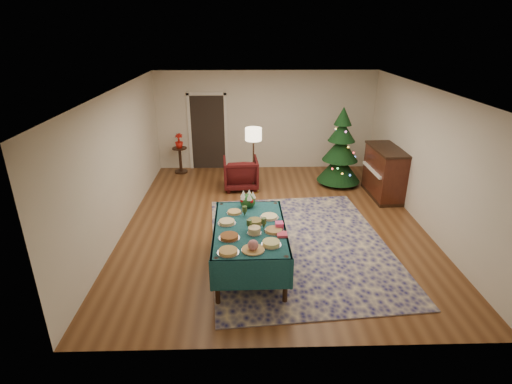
{
  "coord_description": "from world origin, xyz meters",
  "views": [
    {
      "loc": [
        -0.57,
        -7.4,
        3.78
      ],
      "look_at": [
        -0.38,
        -0.74,
        0.99
      ],
      "focal_mm": 28.0,
      "sensor_mm": 36.0,
      "label": 1
    }
  ],
  "objects_px": {
    "floor_lamp": "(253,138)",
    "christmas_tree": "(340,150)",
    "potted_plant": "(179,144)",
    "buffet_table": "(250,235)",
    "armchair": "(241,172)",
    "piano": "(384,173)",
    "gift_box": "(279,225)",
    "side_table": "(180,160)"
  },
  "relations": [
    {
      "from": "armchair",
      "to": "piano",
      "type": "height_order",
      "value": "piano"
    },
    {
      "from": "armchair",
      "to": "buffet_table",
      "type": "bearing_deg",
      "value": 89.04
    },
    {
      "from": "buffet_table",
      "to": "gift_box",
      "type": "distance_m",
      "value": 0.52
    },
    {
      "from": "potted_plant",
      "to": "side_table",
      "type": "bearing_deg",
      "value": 0.0
    },
    {
      "from": "buffet_table",
      "to": "side_table",
      "type": "bearing_deg",
      "value": 111.01
    },
    {
      "from": "armchair",
      "to": "potted_plant",
      "type": "bearing_deg",
      "value": -39.41
    },
    {
      "from": "christmas_tree",
      "to": "floor_lamp",
      "type": "bearing_deg",
      "value": -167.63
    },
    {
      "from": "gift_box",
      "to": "potted_plant",
      "type": "xyz_separation_m",
      "value": [
        -2.32,
        4.88,
        -0.02
      ]
    },
    {
      "from": "floor_lamp",
      "to": "potted_plant",
      "type": "height_order",
      "value": "floor_lamp"
    },
    {
      "from": "buffet_table",
      "to": "christmas_tree",
      "type": "relative_size",
      "value": 1.02
    },
    {
      "from": "buffet_table",
      "to": "christmas_tree",
      "type": "height_order",
      "value": "christmas_tree"
    },
    {
      "from": "christmas_tree",
      "to": "buffet_table",
      "type": "bearing_deg",
      "value": -121.23
    },
    {
      "from": "christmas_tree",
      "to": "piano",
      "type": "height_order",
      "value": "christmas_tree"
    },
    {
      "from": "side_table",
      "to": "christmas_tree",
      "type": "distance_m",
      "value": 4.33
    },
    {
      "from": "buffet_table",
      "to": "christmas_tree",
      "type": "distance_m",
      "value": 4.49
    },
    {
      "from": "floor_lamp",
      "to": "buffet_table",
      "type": "bearing_deg",
      "value": -92.3
    },
    {
      "from": "gift_box",
      "to": "potted_plant",
      "type": "height_order",
      "value": "potted_plant"
    },
    {
      "from": "armchair",
      "to": "piano",
      "type": "distance_m",
      "value": 3.44
    },
    {
      "from": "floor_lamp",
      "to": "christmas_tree",
      "type": "bearing_deg",
      "value": 12.37
    },
    {
      "from": "buffet_table",
      "to": "floor_lamp",
      "type": "distance_m",
      "value": 3.43
    },
    {
      "from": "armchair",
      "to": "side_table",
      "type": "relative_size",
      "value": 1.21
    },
    {
      "from": "side_table",
      "to": "christmas_tree",
      "type": "bearing_deg",
      "value": -13.3
    },
    {
      "from": "gift_box",
      "to": "potted_plant",
      "type": "distance_m",
      "value": 5.41
    },
    {
      "from": "gift_box",
      "to": "christmas_tree",
      "type": "distance_m",
      "value": 4.31
    },
    {
      "from": "side_table",
      "to": "piano",
      "type": "relative_size",
      "value": 0.51
    },
    {
      "from": "armchair",
      "to": "gift_box",
      "type": "bearing_deg",
      "value": 96.22
    },
    {
      "from": "buffet_table",
      "to": "floor_lamp",
      "type": "xyz_separation_m",
      "value": [
        0.13,
        3.35,
        0.72
      ]
    },
    {
      "from": "potted_plant",
      "to": "piano",
      "type": "xyz_separation_m",
      "value": [
        5.06,
        -1.81,
        -0.24
      ]
    },
    {
      "from": "gift_box",
      "to": "piano",
      "type": "height_order",
      "value": "piano"
    },
    {
      "from": "side_table",
      "to": "floor_lamp",
      "type": "bearing_deg",
      "value": -36.45
    },
    {
      "from": "floor_lamp",
      "to": "christmas_tree",
      "type": "distance_m",
      "value": 2.29
    },
    {
      "from": "buffet_table",
      "to": "potted_plant",
      "type": "relative_size",
      "value": 5.2
    },
    {
      "from": "potted_plant",
      "to": "piano",
      "type": "height_order",
      "value": "piano"
    },
    {
      "from": "piano",
      "to": "floor_lamp",
      "type": "bearing_deg",
      "value": 173.69
    },
    {
      "from": "buffet_table",
      "to": "potted_plant",
      "type": "bearing_deg",
      "value": 111.01
    },
    {
      "from": "buffet_table",
      "to": "side_table",
      "type": "relative_size",
      "value": 2.87
    },
    {
      "from": "buffet_table",
      "to": "floor_lamp",
      "type": "relative_size",
      "value": 1.28
    },
    {
      "from": "gift_box",
      "to": "armchair",
      "type": "relative_size",
      "value": 0.15
    },
    {
      "from": "potted_plant",
      "to": "floor_lamp",
      "type": "bearing_deg",
      "value": -36.45
    },
    {
      "from": "christmas_tree",
      "to": "piano",
      "type": "relative_size",
      "value": 1.42
    },
    {
      "from": "buffet_table",
      "to": "potted_plant",
      "type": "distance_m",
      "value": 5.17
    },
    {
      "from": "floor_lamp",
      "to": "piano",
      "type": "height_order",
      "value": "floor_lamp"
    }
  ]
}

